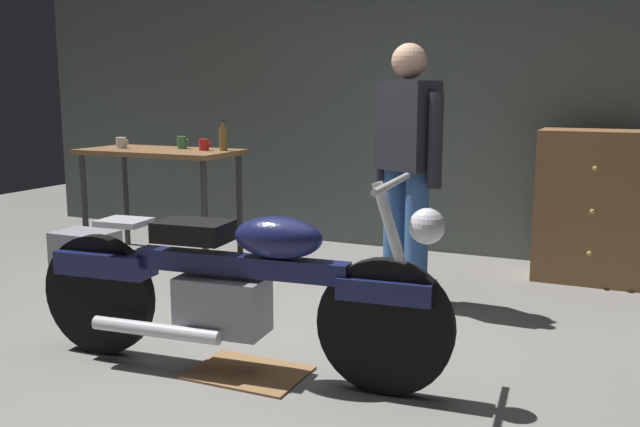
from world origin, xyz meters
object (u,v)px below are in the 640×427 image
at_px(mug_green_speckled, 182,142).
at_px(mug_red_diner, 204,145).
at_px(storage_bin, 86,254).
at_px(motorcycle, 234,285).
at_px(bottle, 223,138).
at_px(person_standing, 407,163).
at_px(mug_white_ceramic, 122,143).
at_px(wooden_dresser, 594,206).

xyz_separation_m(mug_green_speckled, mug_red_diner, (0.26, -0.07, -0.01)).
bearing_deg(mug_red_diner, storage_bin, -123.23).
height_order(motorcycle, bottle, bottle).
height_order(person_standing, mug_white_ceramic, person_standing).
xyz_separation_m(motorcycle, mug_red_diner, (-1.44, 1.94, 0.50)).
relative_size(motorcycle, mug_green_speckled, 19.85).
bearing_deg(wooden_dresser, motorcycle, -120.22).
bearing_deg(mug_green_speckled, wooden_dresser, 9.69).
height_order(motorcycle, wooden_dresser, wooden_dresser).
bearing_deg(mug_red_diner, mug_green_speckled, 165.55).
xyz_separation_m(person_standing, mug_green_speckled, (-2.11, 0.56, 0.03)).
distance_m(motorcycle, storage_bin, 2.29).
height_order(storage_bin, mug_green_speckled, mug_green_speckled).
relative_size(mug_red_diner, mug_white_ceramic, 0.97).
bearing_deg(mug_white_ceramic, bottle, 9.30).
relative_size(person_standing, mug_white_ceramic, 14.44).
xyz_separation_m(mug_white_ceramic, bottle, (0.90, 0.15, 0.05)).
bearing_deg(bottle, mug_red_diner, -161.92).
bearing_deg(mug_red_diner, motorcycle, -53.44).
height_order(motorcycle, mug_white_ceramic, motorcycle).
relative_size(mug_red_diner, bottle, 0.47).
height_order(wooden_dresser, mug_red_diner, wooden_dresser).
bearing_deg(motorcycle, person_standing, 69.26).
distance_m(wooden_dresser, storage_bin, 3.77).
relative_size(motorcycle, storage_bin, 4.97).
bearing_deg(mug_green_speckled, mug_red_diner, -14.45).
bearing_deg(bottle, mug_green_speckled, 177.55).
bearing_deg(wooden_dresser, person_standing, -134.32).
bearing_deg(motorcycle, mug_green_speckled, 125.30).
height_order(motorcycle, storage_bin, motorcycle).
relative_size(wooden_dresser, mug_white_ceramic, 9.51).
height_order(motorcycle, mug_green_speckled, mug_green_speckled).
bearing_deg(bottle, wooden_dresser, 11.43).
bearing_deg(mug_green_speckled, storage_bin, -107.46).
bearing_deg(wooden_dresser, mug_white_ceramic, -169.09).
bearing_deg(wooden_dresser, mug_green_speckled, -170.31).
height_order(person_standing, wooden_dresser, person_standing).
bearing_deg(mug_green_speckled, mug_white_ceramic, -161.49).
relative_size(mug_green_speckled, bottle, 0.46).
bearing_deg(motorcycle, storage_bin, 145.45).
xyz_separation_m(storage_bin, mug_white_ceramic, (-0.21, 0.72, 0.78)).
relative_size(person_standing, storage_bin, 3.80).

